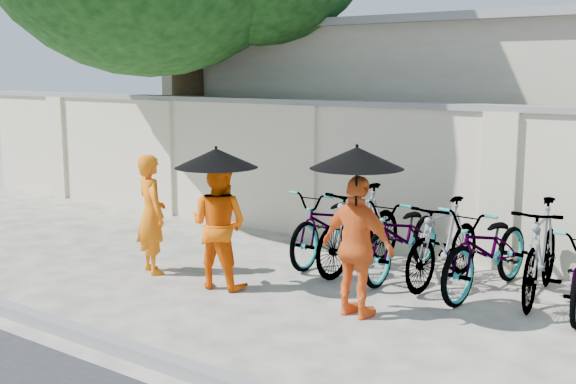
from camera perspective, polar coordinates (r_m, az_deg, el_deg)
The scene contains 14 objects.
ground at distance 8.13m, azimuth -5.44°, elevation -8.42°, with size 80.00×80.00×0.00m, color beige.
kerb at distance 7.01m, azimuth -14.94°, elevation -11.16°, with size 40.00×0.16×0.12m, color gray.
compound_wall at distance 9.98m, azimuth 11.23°, elevation 0.71°, with size 20.00×0.30×2.00m, color beige.
monk_left at distance 9.12m, azimuth -10.74°, elevation -1.73°, with size 0.54×0.36×1.49m, color orange.
monk_center at distance 8.40m, azimuth -5.50°, elevation -2.60°, with size 0.72×0.56×1.48m, color #F96006.
parasol_center at distance 8.18m, azimuth -5.70°, elevation 2.69°, with size 0.95×0.95×0.80m.
monk_right at distance 7.38m, azimuth 5.53°, elevation -4.36°, with size 0.86×0.36×1.47m, color orange.
parasol_right at distance 7.14m, azimuth 5.46°, elevation 2.71°, with size 0.94×0.94×0.93m.
bike_0 at distance 9.57m, azimuth 3.41°, elevation -2.57°, with size 0.66×1.89×0.99m, color gray.
bike_1 at distance 9.12m, azimuth 5.69°, elevation -2.89°, with size 0.51×1.81×1.09m, color gray.
bike_2 at distance 8.98m, azimuth 9.12°, elevation -3.44°, with size 0.67×1.92×1.01m, color gray.
bike_3 at distance 8.70m, azimuth 12.19°, elevation -3.90°, with size 0.48×1.70×1.02m, color gray.
bike_4 at distance 8.46m, azimuth 15.51°, elevation -4.37°, with size 0.69×1.97×1.03m, color gray.
bike_5 at distance 8.39m, azimuth 19.34°, elevation -4.43°, with size 0.52×1.84×1.10m, color gray.
Camera 1 is at (5.19, -5.74, 2.50)m, focal length 45.00 mm.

